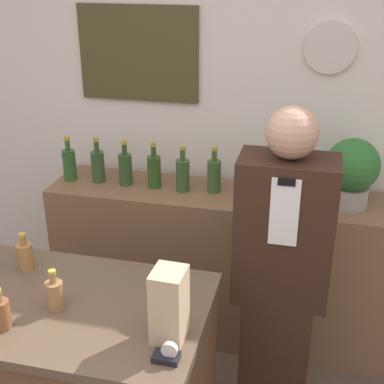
% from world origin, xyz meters
% --- Properties ---
extents(back_wall, '(5.20, 0.09, 2.70)m').
position_xyz_m(back_wall, '(-0.00, 2.00, 1.35)').
color(back_wall, silver).
rests_on(back_wall, ground_plane).
extents(back_shelf, '(2.06, 0.44, 0.96)m').
position_xyz_m(back_shelf, '(0.09, 1.72, 0.48)').
color(back_shelf, brown).
rests_on(back_shelf, ground_plane).
extents(shopkeeper, '(0.42, 0.26, 1.67)m').
position_xyz_m(shopkeeper, '(0.47, 1.06, 0.83)').
color(shopkeeper, '#331E14').
rests_on(shopkeeper, ground_plane).
extents(potted_plant, '(0.29, 0.29, 0.38)m').
position_xyz_m(potted_plant, '(0.77, 1.73, 1.17)').
color(potted_plant, '#9E998E').
rests_on(potted_plant, back_shelf).
extents(paper_bag, '(0.12, 0.13, 0.27)m').
position_xyz_m(paper_bag, '(0.13, 0.41, 1.11)').
color(paper_bag, tan).
rests_on(paper_bag, display_counter).
extents(tape_dispenser, '(0.09, 0.06, 0.07)m').
position_xyz_m(tape_dispenser, '(0.15, 0.30, 1.00)').
color(tape_dispenser, black).
rests_on(tape_dispenser, display_counter).
extents(counter_bottle_2, '(0.07, 0.07, 0.17)m').
position_xyz_m(counter_bottle_2, '(-0.60, 0.71, 1.04)').
color(counter_bottle_2, '#A2713A').
rests_on(counter_bottle_2, display_counter).
extents(counter_bottle_3, '(0.07, 0.07, 0.17)m').
position_xyz_m(counter_bottle_3, '(-0.47, 0.32, 1.04)').
color(counter_bottle_3, brown).
rests_on(counter_bottle_3, display_counter).
extents(counter_bottle_4, '(0.07, 0.07, 0.17)m').
position_xyz_m(counter_bottle_4, '(-0.34, 0.48, 1.04)').
color(counter_bottle_4, '#996C41').
rests_on(counter_bottle_4, display_counter).
extents(shelf_bottle_0, '(0.08, 0.08, 0.28)m').
position_xyz_m(shelf_bottle_0, '(-0.86, 1.71, 1.06)').
color(shelf_bottle_0, '#2B5928').
rests_on(shelf_bottle_0, back_shelf).
extents(shelf_bottle_1, '(0.08, 0.08, 0.28)m').
position_xyz_m(shelf_bottle_1, '(-0.68, 1.72, 1.06)').
color(shelf_bottle_1, '#324B28').
rests_on(shelf_bottle_1, back_shelf).
extents(shelf_bottle_2, '(0.08, 0.08, 0.28)m').
position_xyz_m(shelf_bottle_2, '(-0.51, 1.72, 1.06)').
color(shelf_bottle_2, '#2B4C24').
rests_on(shelf_bottle_2, back_shelf).
extents(shelf_bottle_3, '(0.08, 0.08, 0.28)m').
position_xyz_m(shelf_bottle_3, '(-0.33, 1.72, 1.06)').
color(shelf_bottle_3, '#2D4B1E').
rests_on(shelf_bottle_3, back_shelf).
extents(shelf_bottle_4, '(0.08, 0.08, 0.28)m').
position_xyz_m(shelf_bottle_4, '(-0.15, 1.70, 1.06)').
color(shelf_bottle_4, '#345228').
rests_on(shelf_bottle_4, back_shelf).
extents(shelf_bottle_5, '(0.08, 0.08, 0.28)m').
position_xyz_m(shelf_bottle_5, '(0.02, 1.74, 1.06)').
color(shelf_bottle_5, '#355628').
rests_on(shelf_bottle_5, back_shelf).
extents(shelf_bottle_6, '(0.08, 0.08, 0.28)m').
position_xyz_m(shelf_bottle_6, '(0.20, 1.70, 1.06)').
color(shelf_bottle_6, '#33541E').
rests_on(shelf_bottle_6, back_shelf).
extents(shelf_bottle_7, '(0.08, 0.08, 0.28)m').
position_xyz_m(shelf_bottle_7, '(0.38, 1.71, 1.06)').
color(shelf_bottle_7, '#274E24').
rests_on(shelf_bottle_7, back_shelf).
extents(shelf_bottle_8, '(0.08, 0.08, 0.28)m').
position_xyz_m(shelf_bottle_8, '(0.55, 1.72, 1.06)').
color(shelf_bottle_8, '#265428').
rests_on(shelf_bottle_8, back_shelf).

